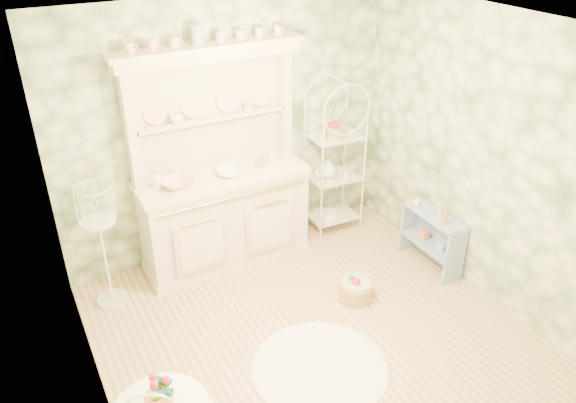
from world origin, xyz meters
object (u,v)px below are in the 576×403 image
kitchen_dresser (221,163)px  floor_basket (356,289)px  side_shelf (431,241)px  birdcage_stand (101,235)px  bakers_rack (334,158)px

kitchen_dresser → floor_basket: bearing=-56.0°
side_shelf → birdcage_stand: size_ratio=0.44×
birdcage_stand → floor_basket: (2.11, -1.09, -0.65)m
side_shelf → birdcage_stand: (-3.13, 0.99, 0.48)m
bakers_rack → side_shelf: 1.40m
bakers_rack → side_shelf: size_ratio=2.67×
kitchen_dresser → side_shelf: 2.33m
bakers_rack → birdcage_stand: 2.64m
bakers_rack → birdcage_stand: size_ratio=1.17×
birdcage_stand → floor_basket: bearing=-27.3°
kitchen_dresser → bakers_rack: kitchen_dresser is taller
side_shelf → birdcage_stand: bearing=167.7°
birdcage_stand → side_shelf: bearing=-17.5°
side_shelf → floor_basket: bearing=-169.0°
kitchen_dresser → floor_basket: 1.82m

